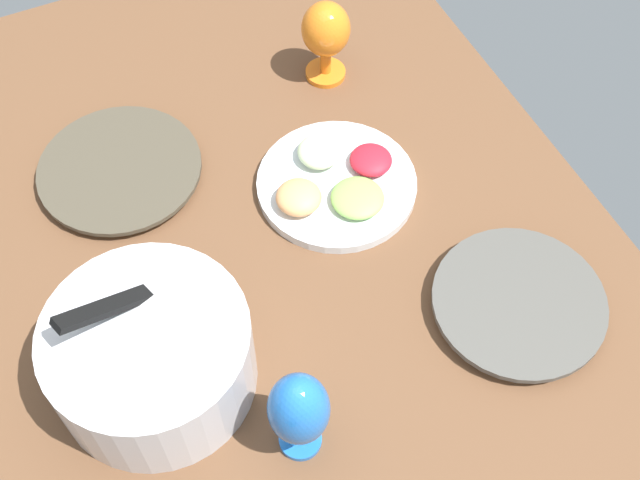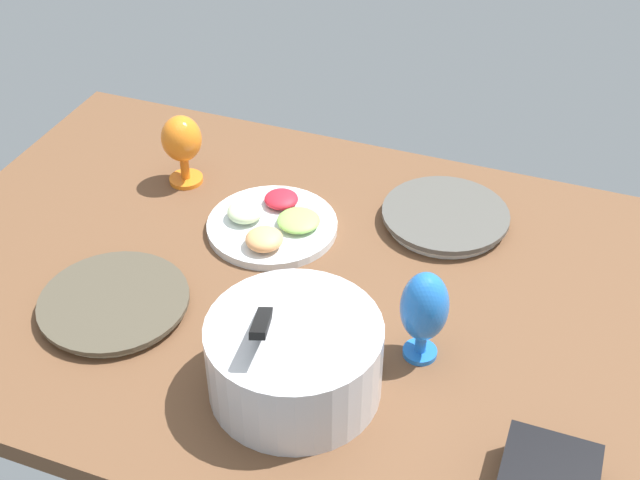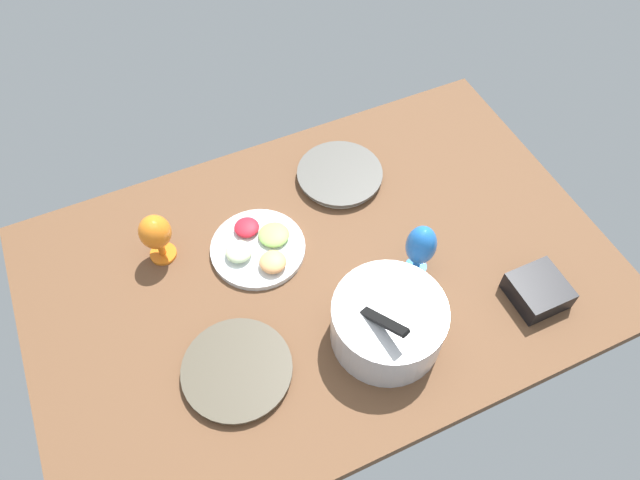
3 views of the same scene
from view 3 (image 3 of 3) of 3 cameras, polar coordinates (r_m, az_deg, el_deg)
ground_plane at (r=167.55cm, az=0.09°, el=-3.23°), size 160.00×104.00×4.00cm
dinner_plate_left at (r=184.91cm, az=1.90°, el=6.26°), size 26.47×26.47×2.83cm
dinner_plate_right at (r=152.28cm, az=-7.95°, el=-12.25°), size 27.72×27.72×2.38cm
mixing_bowl at (r=150.42cm, az=6.52°, el=-7.79°), size 28.69×28.69×20.70cm
fruit_platter at (r=168.75cm, az=-5.93°, el=-0.71°), size 26.94×26.94×5.41cm
hurricane_glass_orange at (r=166.17cm, az=-15.48°, el=0.58°), size 8.76×8.76×16.27cm
hurricane_glass_blue at (r=159.52cm, az=9.65°, el=-0.60°), size 8.21×8.21×17.97cm
square_bowl_black at (r=168.74cm, az=20.21°, el=-4.52°), size 13.79×13.79×6.34cm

